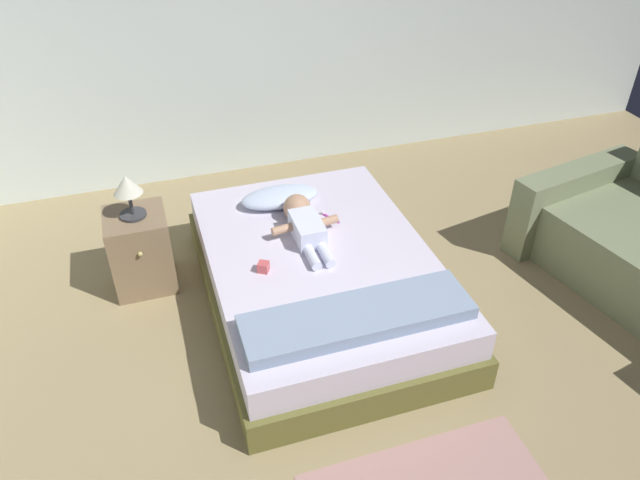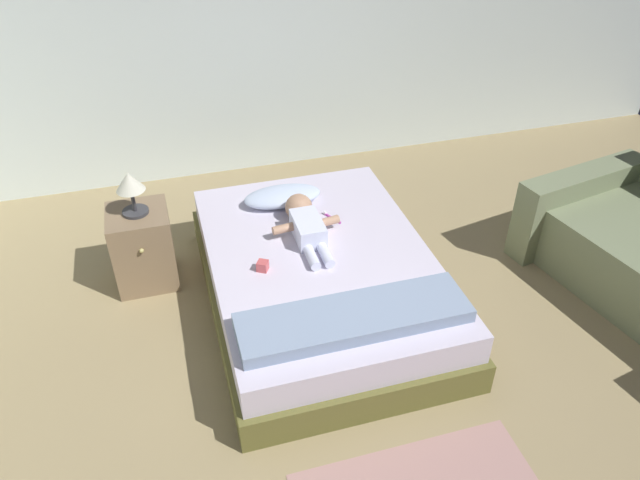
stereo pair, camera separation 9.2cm
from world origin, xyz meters
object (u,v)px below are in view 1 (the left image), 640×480
object	(u,v)px
bed	(320,278)
toothbrush	(330,217)
pillow	(280,197)
baby	(304,223)
lamp	(128,189)
nightstand	(141,250)
toy_block	(263,267)

from	to	relation	value
bed	toothbrush	world-z (taller)	toothbrush
pillow	baby	world-z (taller)	baby
bed	lamp	size ratio (longest dim) A/B	6.90
pillow	lamp	distance (m)	1.03
bed	lamp	distance (m)	1.33
bed	pillow	distance (m)	0.69
baby	toothbrush	size ratio (longest dim) A/B	4.41
toothbrush	lamp	bearing A→B (deg)	170.78
pillow	lamp	xyz separation A→B (m)	(-0.98, -0.07, 0.29)
bed	nightstand	bearing A→B (deg)	152.53
nightstand	lamp	bearing A→B (deg)	90.00
baby	nightstand	bearing A→B (deg)	163.20
bed	toothbrush	bearing A→B (deg)	62.60
pillow	lamp	bearing A→B (deg)	-175.75
nightstand	toy_block	world-z (taller)	nightstand
toothbrush	bed	bearing A→B (deg)	-117.40
nightstand	lamp	xyz separation A→B (m)	(0.00, 0.00, 0.48)
baby	pillow	bearing A→B (deg)	99.05
pillow	lamp	world-z (taller)	lamp
lamp	toy_block	bearing A→B (deg)	-41.98
lamp	nightstand	bearing A→B (deg)	-90.00
nightstand	bed	bearing A→B (deg)	-27.47
nightstand	toy_block	size ratio (longest dim) A/B	6.49
baby	lamp	bearing A→B (deg)	163.19
pillow	toy_block	size ratio (longest dim) A/B	6.42
pillow	nightstand	bearing A→B (deg)	-175.75
bed	baby	world-z (taller)	baby
lamp	bed	bearing A→B (deg)	-27.47
baby	nightstand	xyz separation A→B (m)	(-1.05, 0.32, -0.20)
bed	nightstand	world-z (taller)	nightstand
baby	toy_block	xyz separation A→B (m)	(-0.35, -0.31, -0.04)
toy_block	baby	bearing A→B (deg)	41.55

